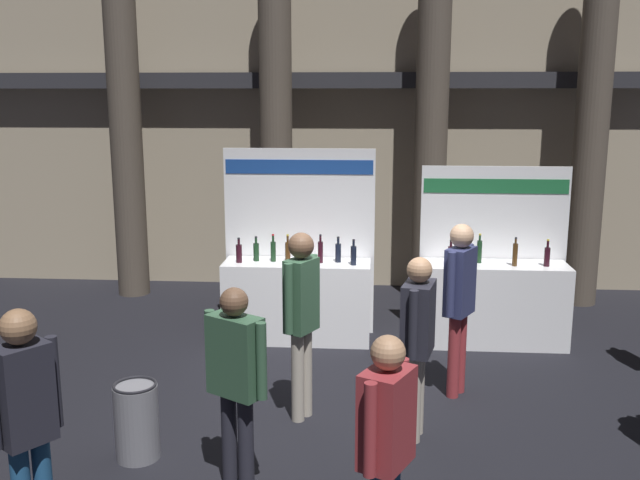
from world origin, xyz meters
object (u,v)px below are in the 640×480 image
object	(u,v)px
visitor_1	(459,295)
visitor_3	(26,414)
visitor_9	(236,371)
visitor_6	(386,437)
exhibitor_booth_0	(297,292)
visitor_4	(301,311)
trash_bin	(137,421)
exhibitor_booth_1	(494,297)
visitor_2	(418,331)

from	to	relation	value
visitor_1	visitor_3	bearing A→B (deg)	-17.67
visitor_9	visitor_3	bearing A→B (deg)	69.38
visitor_1	visitor_6	bearing A→B (deg)	14.45
exhibitor_booth_0	visitor_4	bearing A→B (deg)	-82.95
visitor_6	visitor_9	world-z (taller)	visitor_9
visitor_3	visitor_4	xyz separation A→B (m)	(1.58, 2.23, 0.05)
visitor_9	visitor_4	bearing A→B (deg)	-75.28
exhibitor_booth_0	visitor_3	world-z (taller)	exhibitor_booth_0
trash_bin	exhibitor_booth_1	bearing A→B (deg)	41.82
exhibitor_booth_1	trash_bin	world-z (taller)	exhibitor_booth_1
visitor_4	visitor_9	distance (m)	1.34
exhibitor_booth_0	visitor_9	distance (m)	3.56
visitor_3	visitor_6	size ratio (longest dim) A/B	1.06
visitor_2	visitor_3	bearing A→B (deg)	-41.10
visitor_2	visitor_4	world-z (taller)	visitor_4
visitor_1	visitor_6	xyz separation A→B (m)	(-0.79, -2.92, -0.10)
exhibitor_booth_1	visitor_6	size ratio (longest dim) A/B	1.34
exhibitor_booth_0	visitor_4	world-z (taller)	exhibitor_booth_0
visitor_2	visitor_9	bearing A→B (deg)	-43.23
visitor_1	visitor_3	world-z (taller)	visitor_1
visitor_3	visitor_4	size ratio (longest dim) A/B	0.96
trash_bin	visitor_9	xyz separation A→B (m)	(0.95, -0.41, 0.65)
exhibitor_booth_0	visitor_4	distance (m)	2.32
visitor_9	trash_bin	bearing A→B (deg)	7.83
visitor_2	visitor_6	size ratio (longest dim) A/B	1.03
visitor_4	visitor_6	xyz separation A→B (m)	(0.76, -2.25, -0.10)
exhibitor_booth_1	visitor_9	distance (m)	4.42
visitor_2	exhibitor_booth_1	bearing A→B (deg)	169.97
visitor_4	visitor_9	xyz separation A→B (m)	(-0.38, -1.28, -0.10)
trash_bin	visitor_3	size ratio (longest dim) A/B	0.39
visitor_2	exhibitor_booth_0	bearing A→B (deg)	-139.11
visitor_4	trash_bin	bearing A→B (deg)	150.73
exhibitor_booth_0	trash_bin	distance (m)	3.31
trash_bin	visitor_4	bearing A→B (deg)	33.06
exhibitor_booth_0	visitor_6	xyz separation A→B (m)	(1.04, -4.51, 0.36)
exhibitor_booth_1	visitor_1	xyz separation A→B (m)	(-0.64, -1.62, 0.48)
visitor_1	visitor_6	size ratio (longest dim) A/B	1.10
exhibitor_booth_1	visitor_1	bearing A→B (deg)	-111.55
visitor_3	visitor_9	bearing A→B (deg)	164.45
visitor_3	trash_bin	bearing A→B (deg)	-153.97
exhibitor_booth_0	visitor_9	bearing A→B (deg)	-91.66
visitor_6	visitor_1	bearing A→B (deg)	-168.11
exhibitor_booth_0	visitor_4	xyz separation A→B (m)	(0.28, -2.26, 0.47)
exhibitor_booth_1	trash_bin	xyz separation A→B (m)	(-3.53, -3.16, -0.26)
visitor_4	visitor_6	world-z (taller)	visitor_4
exhibitor_booth_0	visitor_6	world-z (taller)	exhibitor_booth_0
visitor_6	visitor_2	bearing A→B (deg)	-162.10
visitor_9	visitor_2	bearing A→B (deg)	-115.19
visitor_1	visitor_2	bearing A→B (deg)	3.68
trash_bin	visitor_2	bearing A→B (deg)	12.85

